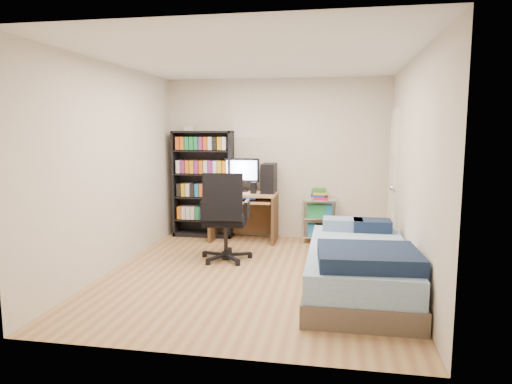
% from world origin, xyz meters
% --- Properties ---
extents(room, '(3.58, 4.08, 2.58)m').
position_xyz_m(room, '(0.00, 0.00, 1.25)').
color(room, tan).
rests_on(room, ground).
extents(media_shelf, '(0.95, 0.32, 1.76)m').
position_xyz_m(media_shelf, '(-1.16, 1.84, 0.87)').
color(media_shelf, black).
rests_on(media_shelf, room).
extents(computer_desk, '(1.01, 0.59, 1.27)m').
position_xyz_m(computer_desk, '(-0.36, 1.69, 0.69)').
color(computer_desk, tan).
rests_on(computer_desk, room).
extents(office_chair, '(0.76, 0.76, 1.18)m').
position_xyz_m(office_chair, '(-0.48, 0.53, 0.37)').
color(office_chair, black).
rests_on(office_chair, room).
extents(wire_cart, '(0.52, 0.38, 0.82)m').
position_xyz_m(wire_cart, '(0.70, 1.76, 0.53)').
color(wire_cart, white).
rests_on(wire_cart, room).
extents(bed, '(1.08, 2.16, 0.62)m').
position_xyz_m(bed, '(1.19, -0.35, 0.27)').
color(bed, brown).
rests_on(bed, room).
extents(door, '(0.12, 0.80, 2.00)m').
position_xyz_m(door, '(1.72, 1.35, 1.00)').
color(door, silver).
rests_on(door, room).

